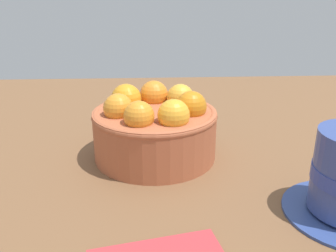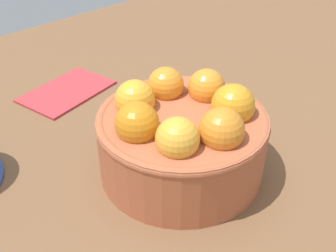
{
  "view_description": "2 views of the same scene",
  "coord_description": "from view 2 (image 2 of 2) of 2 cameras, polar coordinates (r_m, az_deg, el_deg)",
  "views": [
    {
      "loc": [
        -0.67,
        -43.97,
        21.06
      ],
      "look_at": [
        1.72,
        0.14,
        4.19
      ],
      "focal_mm": 38.83,
      "sensor_mm": 36.0,
      "label": 1
    },
    {
      "loc": [
        22.92,
        22.55,
        27.26
      ],
      "look_at": [
        0.95,
        -0.89,
        5.25
      ],
      "focal_mm": 44.88,
      "sensor_mm": 36.0,
      "label": 2
    }
  ],
  "objects": [
    {
      "name": "folded_napkin",
      "position": [
        0.56,
        -13.21,
        4.88
      ],
      "size": [
        12.51,
        9.5,
        0.6
      ],
      "primitive_type": "cube",
      "rotation": [
        0.0,
        0.0,
        0.21
      ],
      "color": "#B23338",
      "rests_on": "ground_plane"
    },
    {
      "name": "terracotta_bowl",
      "position": [
        0.4,
        1.93,
        -1.29
      ],
      "size": [
        16.05,
        16.05,
        9.19
      ],
      "color": "#AD5938",
      "rests_on": "ground_plane"
    },
    {
      "name": "ground_plane",
      "position": [
        0.44,
        1.73,
        -8.21
      ],
      "size": [
        147.43,
        90.26,
        4.63
      ],
      "primitive_type": "cube",
      "color": "brown"
    }
  ]
}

